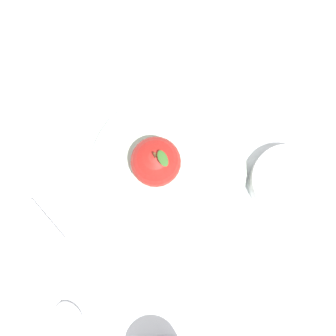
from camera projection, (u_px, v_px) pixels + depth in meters
name	position (u px, v px, depth m)	size (l,w,h in m)	color
ground_plane	(145.00, 190.00, 0.73)	(2.40, 2.40, 0.00)	silver
dinner_plate	(168.00, 169.00, 0.73)	(0.23, 0.23, 0.02)	#B2C6B2
apple	(157.00, 162.00, 0.68)	(0.07, 0.07, 0.09)	#B21E19
side_bowl	(287.00, 181.00, 0.71)	(0.10, 0.10, 0.04)	white
knife	(64.00, 244.00, 0.71)	(0.19, 0.08, 0.01)	silver
spoon	(60.00, 306.00, 0.69)	(0.17, 0.09, 0.01)	silver
linen_napkin	(226.00, 88.00, 0.76)	(0.11, 0.15, 0.00)	silver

